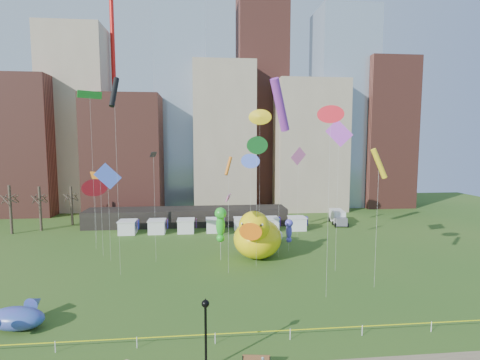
{
  "coord_description": "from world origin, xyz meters",
  "views": [
    {
      "loc": [
        -0.74,
        -26.89,
        15.69
      ],
      "look_at": [
        2.85,
        8.9,
        12.0
      ],
      "focal_mm": 27.0,
      "sensor_mm": 36.0,
      "label": 1
    }
  ],
  "objects": [
    {
      "name": "kite_9",
      "position": [
        2.09,
        15.38,
        9.19
      ],
      "size": [
        0.83,
        2.34,
        9.6
      ],
      "color": "silver",
      "rests_on": "ground"
    },
    {
      "name": "kite_15",
      "position": [
        9.41,
        21.07,
        20.71
      ],
      "size": [
        3.64,
        3.85,
        24.21
      ],
      "color": "silver",
      "rests_on": "ground"
    },
    {
      "name": "kite_13",
      "position": [
        -13.3,
        21.57,
        11.29
      ],
      "size": [
        3.48,
        0.51,
        13.13
      ],
      "color": "silver",
      "rests_on": "ground"
    },
    {
      "name": "kite_14",
      "position": [
        -14.87,
        23.74,
        11.21
      ],
      "size": [
        3.09,
        2.17,
        11.76
      ],
      "color": "silver",
      "rests_on": "ground"
    },
    {
      "name": "bare_trees",
      "position": [
        -30.17,
        40.54,
        4.01
      ],
      "size": [
        8.44,
        6.44,
        8.5
      ],
      "color": "#382B21",
      "rests_on": "ground"
    },
    {
      "name": "seahorse_green",
      "position": [
        1.37,
        20.15,
        5.29
      ],
      "size": [
        1.7,
        2.06,
        7.22
      ],
      "rotation": [
        0.0,
        0.0,
        0.09
      ],
      "color": "silver",
      "rests_on": "ground"
    },
    {
      "name": "ground",
      "position": [
        0.0,
        0.0,
        0.0
      ],
      "size": [
        160.0,
        160.0,
        0.0
      ],
      "primitive_type": "plane",
      "color": "#2B581B",
      "rests_on": "ground"
    },
    {
      "name": "lamppost",
      "position": [
        -0.74,
        -3.2,
        3.17
      ],
      "size": [
        0.54,
        0.54,
        5.18
      ],
      "color": "black",
      "rests_on": "footpath"
    },
    {
      "name": "small_duck",
      "position": [
        10.11,
        27.76,
        1.32
      ],
      "size": [
        3.18,
        3.94,
        2.88
      ],
      "rotation": [
        0.0,
        0.0,
        -0.15
      ],
      "color": "white",
      "rests_on": "ground"
    },
    {
      "name": "box_truck",
      "position": [
        25.11,
        39.94,
        1.33
      ],
      "size": [
        3.04,
        6.34,
        2.59
      ],
      "rotation": [
        0.0,
        0.0,
        -0.13
      ],
      "color": "silver",
      "rests_on": "ground"
    },
    {
      "name": "crane_right",
      "position": [
        30.89,
        64.0,
        46.9
      ],
      "size": [
        23.0,
        1.0,
        76.0
      ],
      "color": "red",
      "rests_on": "ground"
    },
    {
      "name": "kite_0",
      "position": [
        11.55,
        7.47,
        18.4
      ],
      "size": [
        1.65,
        0.94,
        19.34
      ],
      "color": "silver",
      "rests_on": "ground"
    },
    {
      "name": "vendor_tents",
      "position": [
        1.02,
        36.0,
        1.11
      ],
      "size": [
        33.24,
        2.8,
        2.4
      ],
      "color": "white",
      "rests_on": "ground"
    },
    {
      "name": "kite_12",
      "position": [
        17.67,
        9.48,
        13.52
      ],
      "size": [
        1.93,
        0.59,
        15.17
      ],
      "color": "silver",
      "rests_on": "ground"
    },
    {
      "name": "kite_11",
      "position": [
        5.76,
        17.25,
        15.4
      ],
      "size": [
        2.05,
        1.32,
        16.52
      ],
      "color": "silver",
      "rests_on": "ground"
    },
    {
      "name": "kite_7",
      "position": [
        15.31,
        14.95,
        16.66
      ],
      "size": [
        2.73,
        1.98,
        18.55
      ],
      "color": "silver",
      "rests_on": "ground"
    },
    {
      "name": "whale_inflatable",
      "position": [
        -16.63,
        4.13,
        0.98
      ],
      "size": [
        5.22,
        6.26,
        2.14
      ],
      "rotation": [
        0.0,
        0.0,
        -0.18
      ],
      "color": "#4B3DA6",
      "rests_on": "ground"
    },
    {
      "name": "kite_2",
      "position": [
        -10.8,
        16.02,
        21.4
      ],
      "size": [
        0.99,
        2.17,
        23.22
      ],
      "color": "silver",
      "rests_on": "ground"
    },
    {
      "name": "kite_10",
      "position": [
        -7.21,
        20.48,
        14.09
      ],
      "size": [
        0.68,
        2.2,
        14.57
      ],
      "color": "silver",
      "rests_on": "ground"
    },
    {
      "name": "kite_5",
      "position": [
        6.12,
        25.79,
        13.04
      ],
      "size": [
        1.85,
        1.55,
        14.14
      ],
      "color": "silver",
      "rests_on": "ground"
    },
    {
      "name": "kite_4",
      "position": [
        8.25,
        30.77,
        19.81
      ],
      "size": [
        2.47,
        0.89,
        21.07
      ],
      "color": "silver",
      "rests_on": "ground"
    },
    {
      "name": "kite_8",
      "position": [
        -17.82,
        30.98,
        8.76
      ],
      "size": [
        2.41,
        1.81,
        10.12
      ],
      "color": "silver",
      "rests_on": "ground"
    },
    {
      "name": "crane_left",
      "position": [
        -21.11,
        64.0,
        46.9
      ],
      "size": [
        23.0,
        1.0,
        76.0
      ],
      "color": "red",
      "rests_on": "ground"
    },
    {
      "name": "kite_1",
      "position": [
        14.43,
        29.99,
        13.43
      ],
      "size": [
        2.81,
        1.2,
        15.11
      ],
      "color": "silver",
      "rests_on": "ground"
    },
    {
      "name": "pavilion",
      "position": [
        -4.0,
        42.0,
        1.6
      ],
      "size": [
        38.0,
        6.0,
        3.2
      ],
      "primitive_type": "cube",
      "color": "black",
      "rests_on": "ground"
    },
    {
      "name": "caution_tape",
      "position": [
        0.0,
        0.0,
        0.68
      ],
      "size": [
        50.0,
        0.06,
        0.9
      ],
      "color": "white",
      "rests_on": "ground"
    },
    {
      "name": "seahorse_purple",
      "position": [
        11.48,
        23.44,
        3.29
      ],
      "size": [
        1.42,
        1.64,
        4.73
      ],
      "rotation": [
        0.0,
        0.0,
        -0.27
      ],
      "color": "silver",
      "rests_on": "ground"
    },
    {
      "name": "kite_6",
      "position": [
        3.06,
        29.09,
        12.11
      ],
      "size": [
        1.51,
        1.64,
        13.61
      ],
      "color": "silver",
      "rests_on": "ground"
    },
    {
      "name": "big_duck",
      "position": [
        6.31,
        20.46,
        3.17
      ],
      "size": [
        8.73,
        9.86,
        6.91
      ],
      "rotation": [
        0.0,
        0.0,
        -0.34
      ],
      "color": "yellow",
      "rests_on": "ground"
    },
    {
      "name": "kite_3",
      "position": [
        -16.86,
        27.33,
        22.41
      ],
      "size": [
        3.08,
        2.25,
        23.08
      ],
      "color": "silver",
      "rests_on": "ground"
    },
    {
      "name": "skyline",
      "position": [
        2.25,
        61.06,
        21.44
      ],
      "size": [
        101.0,
        23.0,
        68.0
      ],
      "color": "brown",
      "rests_on": "ground"
    }
  ]
}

